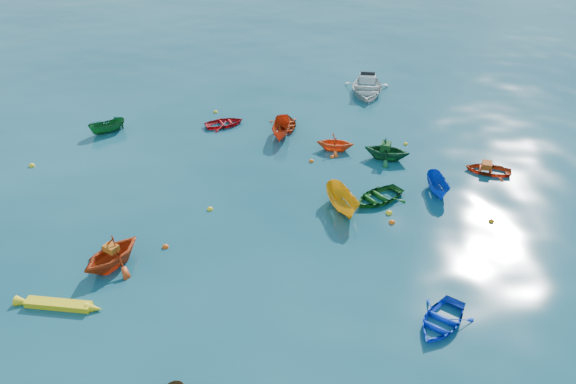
# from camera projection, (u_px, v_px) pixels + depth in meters

# --- Properties ---
(ground) EXTENTS (160.00, 160.00, 0.00)m
(ground) POSITION_uv_depth(u_px,v_px,m) (276.00, 253.00, 26.78)
(ground) COLOR #0A3A4B
(ground) RESTS_ON ground
(dinghy_blue_se) EXTENTS (3.30, 3.61, 0.61)m
(dinghy_blue_se) POSITION_uv_depth(u_px,v_px,m) (440.00, 324.00, 22.80)
(dinghy_blue_se) COLOR blue
(dinghy_blue_se) RESTS_ON ground
(dinghy_orange_w) EXTENTS (3.77, 3.96, 1.63)m
(dinghy_orange_w) POSITION_uv_depth(u_px,v_px,m) (114.00, 265.00, 26.01)
(dinghy_orange_w) COLOR red
(dinghy_orange_w) RESTS_ON ground
(sampan_yellow_mid) EXTENTS (2.43, 3.47, 1.26)m
(sampan_yellow_mid) POSITION_uv_depth(u_px,v_px,m) (342.00, 210.00, 30.03)
(sampan_yellow_mid) COLOR orange
(sampan_yellow_mid) RESTS_ON ground
(dinghy_green_e) EXTENTS (3.80, 3.75, 0.65)m
(dinghy_green_e) POSITION_uv_depth(u_px,v_px,m) (378.00, 200.00, 30.85)
(dinghy_green_e) COLOR #135119
(dinghy_green_e) RESTS_ON ground
(dinghy_red_nw) EXTENTS (3.33, 3.02, 0.57)m
(dinghy_red_nw) POSITION_uv_depth(u_px,v_px,m) (225.00, 125.00, 39.19)
(dinghy_red_nw) COLOR #B60F13
(dinghy_red_nw) RESTS_ON ground
(sampan_orange_n) EXTENTS (1.19, 3.05, 1.18)m
(sampan_orange_n) POSITION_uv_depth(u_px,v_px,m) (282.00, 136.00, 37.73)
(sampan_orange_n) COLOR #BC3611
(sampan_orange_n) RESTS_ON ground
(dinghy_green_n) EXTENTS (3.23, 2.93, 1.47)m
(dinghy_green_n) POSITION_uv_depth(u_px,v_px,m) (386.00, 159.00, 34.92)
(dinghy_green_n) COLOR #135129
(dinghy_green_n) RESTS_ON ground
(dinghy_red_ne) EXTENTS (2.94, 2.34, 0.55)m
(dinghy_red_ne) POSITION_uv_depth(u_px,v_px,m) (487.00, 172.00, 33.53)
(dinghy_red_ne) COLOR red
(dinghy_red_ne) RESTS_ON ground
(sampan_blue_far) EXTENTS (1.37, 2.77, 1.03)m
(sampan_blue_far) POSITION_uv_depth(u_px,v_px,m) (437.00, 192.00, 31.55)
(sampan_blue_far) COLOR #0D3BA9
(sampan_blue_far) RESTS_ON ground
(dinghy_red_far) EXTENTS (2.88, 3.34, 0.58)m
(dinghy_red_far) POSITION_uv_depth(u_px,v_px,m) (286.00, 126.00, 39.09)
(dinghy_red_far) COLOR #B7350F
(dinghy_red_far) RESTS_ON ground
(dinghy_orange_far) EXTENTS (2.44, 2.12, 1.24)m
(dinghy_orange_far) POSITION_uv_depth(u_px,v_px,m) (335.00, 150.00, 35.98)
(dinghy_orange_far) COLOR #F25116
(dinghy_orange_far) RESTS_ON ground
(sampan_green_far) EXTENTS (2.51, 2.39, 0.98)m
(sampan_green_far) POSITION_uv_depth(u_px,v_px,m) (108.00, 132.00, 38.22)
(sampan_green_far) COLOR #135221
(sampan_green_far) RESTS_ON ground
(kayak_yellow) EXTENTS (3.55, 0.56, 0.35)m
(kayak_yellow) POSITION_uv_depth(u_px,v_px,m) (59.00, 307.00, 23.66)
(kayak_yellow) COLOR yellow
(kayak_yellow) RESTS_ON ground
(motorboat_white) EXTENTS (3.63, 5.03, 1.64)m
(motorboat_white) POSITION_uv_depth(u_px,v_px,m) (366.00, 93.00, 44.42)
(motorboat_white) COLOR silver
(motorboat_white) RESTS_ON ground
(tarp_orange_a) EXTENTS (0.78, 0.71, 0.31)m
(tarp_orange_a) POSITION_uv_depth(u_px,v_px,m) (111.00, 248.00, 25.54)
(tarp_orange_a) COLOR #CE6115
(tarp_orange_a) RESTS_ON dinghy_orange_w
(tarp_green_b) EXTENTS (0.71, 0.86, 0.37)m
(tarp_green_b) POSITION_uv_depth(u_px,v_px,m) (386.00, 146.00, 34.47)
(tarp_green_b) COLOR #104015
(tarp_green_b) RESTS_ON dinghy_green_n
(tarp_orange_b) EXTENTS (0.68, 0.82, 0.35)m
(tarp_orange_b) POSITION_uv_depth(u_px,v_px,m) (487.00, 165.00, 33.32)
(tarp_orange_b) COLOR #BB4713
(tarp_orange_b) RESTS_ON dinghy_red_ne
(buoy_or_a) EXTENTS (0.32, 0.32, 0.32)m
(buoy_or_a) POSITION_uv_depth(u_px,v_px,m) (165.00, 247.00, 27.19)
(buoy_or_a) COLOR #EC4C0C
(buoy_or_a) RESTS_ON ground
(buoy_ye_a) EXTENTS (0.33, 0.33, 0.33)m
(buoy_ye_a) POSITION_uv_depth(u_px,v_px,m) (210.00, 210.00, 30.03)
(buoy_ye_a) COLOR yellow
(buoy_ye_a) RESTS_ON ground
(buoy_or_b) EXTENTS (0.32, 0.32, 0.32)m
(buoy_or_b) POSITION_uv_depth(u_px,v_px,m) (491.00, 222.00, 29.06)
(buoy_or_b) COLOR orange
(buoy_or_b) RESTS_ON ground
(buoy_ye_b) EXTENTS (0.37, 0.37, 0.37)m
(buoy_ye_b) POSITION_uv_depth(u_px,v_px,m) (32.00, 166.00, 34.15)
(buoy_ye_b) COLOR yellow
(buoy_ye_b) RESTS_ON ground
(buoy_or_c) EXTENTS (0.31, 0.31, 0.31)m
(buoy_or_c) POSITION_uv_depth(u_px,v_px,m) (311.00, 162.00, 34.65)
(buoy_or_c) COLOR #E95C0C
(buoy_or_c) RESTS_ON ground
(buoy_ye_c) EXTENTS (0.36, 0.36, 0.36)m
(buoy_ye_c) POSITION_uv_depth(u_px,v_px,m) (389.00, 213.00, 29.71)
(buoy_ye_c) COLOR yellow
(buoy_ye_c) RESTS_ON ground
(buoy_or_d) EXTENTS (0.33, 0.33, 0.33)m
(buoy_or_d) POSITION_uv_depth(u_px,v_px,m) (392.00, 223.00, 28.96)
(buoy_or_d) COLOR #FF5C0D
(buoy_or_d) RESTS_ON ground
(buoy_ye_d) EXTENTS (0.33, 0.33, 0.33)m
(buoy_ye_d) POSITION_uv_depth(u_px,v_px,m) (216.00, 112.00, 41.13)
(buoy_ye_d) COLOR yellow
(buoy_ye_d) RESTS_ON ground
(buoy_or_e) EXTENTS (0.30, 0.30, 0.30)m
(buoy_or_e) POSITION_uv_depth(u_px,v_px,m) (332.00, 157.00, 35.12)
(buoy_or_e) COLOR #DF4A0C
(buoy_or_e) RESTS_ON ground
(buoy_ye_e) EXTENTS (0.29, 0.29, 0.29)m
(buoy_ye_e) POSITION_uv_depth(u_px,v_px,m) (406.00, 144.00, 36.67)
(buoy_ye_e) COLOR yellow
(buoy_ye_e) RESTS_ON ground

